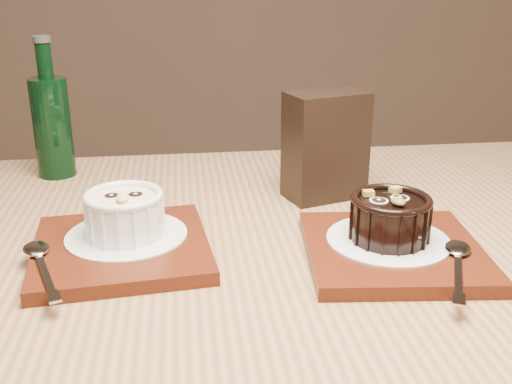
% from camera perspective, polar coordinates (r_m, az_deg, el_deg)
% --- Properties ---
extents(table, '(1.26, 0.89, 0.75)m').
position_cam_1_polar(table, '(0.67, 0.06, -13.62)').
color(table, olive).
rests_on(table, ground).
extents(tray_left, '(0.21, 0.21, 0.01)m').
position_cam_1_polar(tray_left, '(0.65, -12.65, -5.27)').
color(tray_left, '#551E0E').
rests_on(tray_left, table).
extents(doily_left, '(0.13, 0.13, 0.00)m').
position_cam_1_polar(doily_left, '(0.66, -12.22, -4.01)').
color(doily_left, silver).
rests_on(doily_left, tray_left).
extents(ramekin_white, '(0.08, 0.08, 0.05)m').
position_cam_1_polar(ramekin_white, '(0.65, -12.40, -1.85)').
color(ramekin_white, white).
rests_on(ramekin_white, doily_left).
extents(spoon_left, '(0.08, 0.13, 0.01)m').
position_cam_1_polar(spoon_left, '(0.62, -19.77, -6.35)').
color(spoon_left, '#B4B6BD').
rests_on(spoon_left, tray_left).
extents(tray_right, '(0.18, 0.18, 0.01)m').
position_cam_1_polar(tray_right, '(0.65, 12.90, -5.47)').
color(tray_right, '#551E0E').
rests_on(tray_right, table).
extents(doily_right, '(0.13, 0.13, 0.00)m').
position_cam_1_polar(doily_right, '(0.65, 12.46, -4.44)').
color(doily_right, silver).
rests_on(doily_right, tray_right).
extents(ramekin_dark, '(0.08, 0.08, 0.05)m').
position_cam_1_polar(ramekin_dark, '(0.64, 12.64, -2.23)').
color(ramekin_dark, black).
rests_on(ramekin_dark, doily_right).
extents(spoon_right, '(0.07, 0.13, 0.01)m').
position_cam_1_polar(spoon_right, '(0.61, 18.70, -6.41)').
color(spoon_right, '#B4B6BD').
rests_on(spoon_right, tray_right).
extents(condiment_stand, '(0.12, 0.09, 0.14)m').
position_cam_1_polar(condiment_stand, '(0.78, 6.63, 4.40)').
color(condiment_stand, black).
rests_on(condiment_stand, table).
extents(green_bottle, '(0.05, 0.05, 0.20)m').
position_cam_1_polar(green_bottle, '(0.91, -18.86, 6.20)').
color(green_bottle, black).
rests_on(green_bottle, table).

